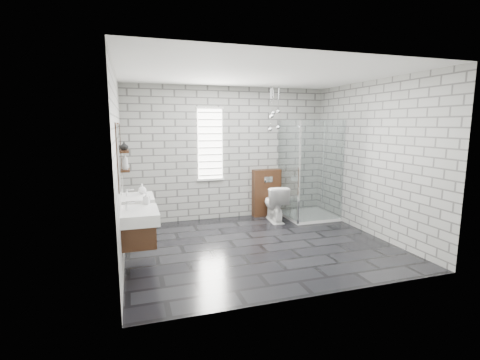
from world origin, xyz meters
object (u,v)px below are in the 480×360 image
vanity_right (135,202)px  cistern_panel (266,193)px  vanity_left (136,217)px  shower_enclosure (307,195)px  toilet (275,203)px

vanity_right → cistern_panel: (2.71, 1.29, -0.26)m
vanity_left → shower_enclosure: 3.81m
cistern_panel → toilet: cistern_panel is taller
vanity_right → shower_enclosure: (3.41, 0.77, -0.25)m
vanity_right → cistern_panel: bearing=25.4°
vanity_right → cistern_panel: 3.01m
vanity_right → toilet: size_ratio=2.14×
vanity_right → shower_enclosure: bearing=12.7°
vanity_right → shower_enclosure: shower_enclosure is taller
vanity_right → cistern_panel: vanity_right is taller
cistern_panel → toilet: size_ratio=1.36×
shower_enclosure → cistern_panel: bearing=143.6°
cistern_panel → shower_enclosure: shower_enclosure is taller
vanity_left → shower_enclosure: shower_enclosure is taller
cistern_panel → shower_enclosure: (0.70, -0.52, 0.00)m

